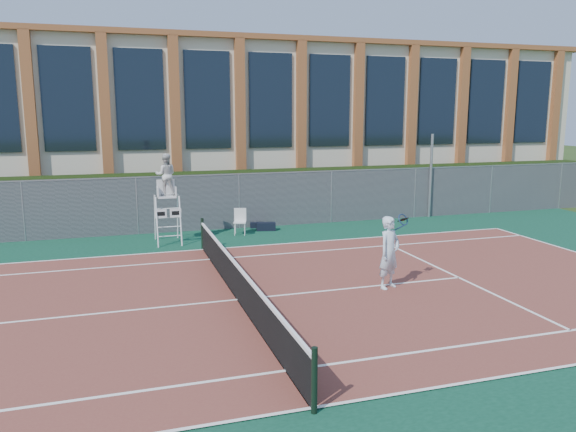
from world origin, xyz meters
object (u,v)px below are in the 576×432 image
object	(u,v)px
plastic_chair	(240,219)
steel_pole	(431,176)
umpire_chair	(166,177)
tennis_player	(389,252)

from	to	relation	value
plastic_chair	steel_pole	bearing A→B (deg)	6.78
steel_pole	plastic_chair	distance (m)	9.09
steel_pole	plastic_chair	bearing A→B (deg)	-173.22
umpire_chair	plastic_chair	bearing A→B (deg)	12.01
steel_pole	umpire_chair	world-z (taller)	steel_pole
steel_pole	umpire_chair	distance (m)	11.86
steel_pole	umpire_chair	size ratio (longest dim) A/B	1.14
steel_pole	umpire_chair	bearing A→B (deg)	-171.97
steel_pole	tennis_player	world-z (taller)	steel_pole
umpire_chair	tennis_player	distance (m)	8.99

